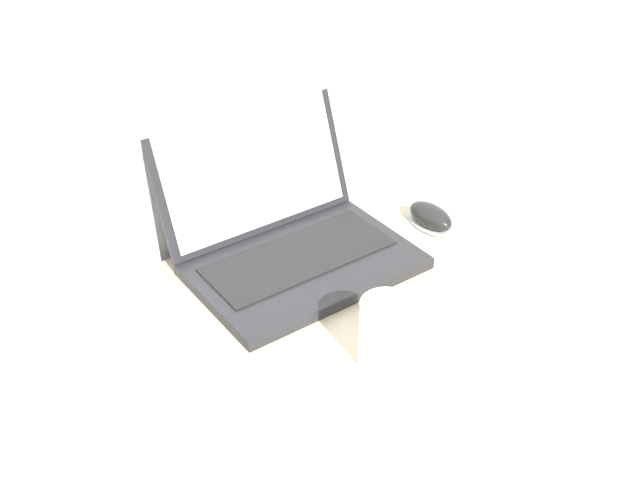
% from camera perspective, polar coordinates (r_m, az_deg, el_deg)
% --- Properties ---
extents(laptop, '(0.37, 0.32, 0.24)m').
position_cam_1_polar(laptop, '(1.27, -2.68, 0.85)').
color(laptop, '#232326').
rests_on(laptop, desk).
extents(drink_cup, '(0.08, 0.08, 0.10)m').
position_cam_1_polar(drink_cup, '(1.06, 5.06, -6.98)').
color(drink_cup, white).
rests_on(drink_cup, desk).
extents(computer_mouse, '(0.06, 0.10, 0.04)m').
position_cam_1_polar(computer_mouse, '(1.39, 8.42, 1.72)').
color(computer_mouse, '#B2B2B7').
rests_on(computer_mouse, desk).
extents(external_keyboard, '(0.42, 0.18, 0.02)m').
position_cam_1_polar(external_keyboard, '(1.11, -19.16, -10.14)').
color(external_keyboard, silver).
rests_on(external_keyboard, desk).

